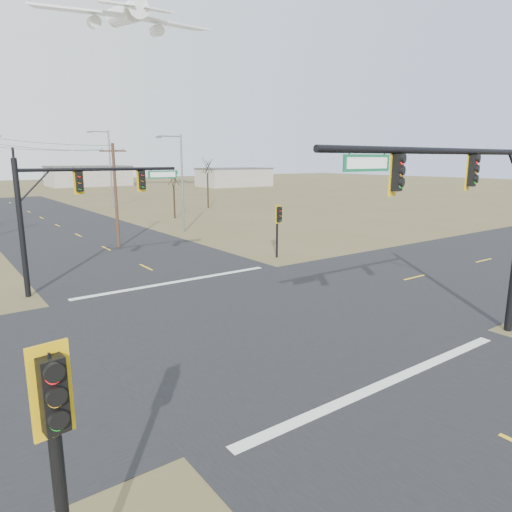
% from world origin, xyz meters
% --- Properties ---
extents(ground, '(320.00, 320.00, 0.00)m').
position_xyz_m(ground, '(0.00, 0.00, 0.00)').
color(ground, brown).
rests_on(ground, ground).
extents(road_ew, '(160.00, 14.00, 0.02)m').
position_xyz_m(road_ew, '(0.00, 0.00, 0.01)').
color(road_ew, black).
rests_on(road_ew, ground).
extents(road_ns, '(14.00, 160.00, 0.02)m').
position_xyz_m(road_ns, '(0.00, 0.00, 0.01)').
color(road_ns, black).
rests_on(road_ns, ground).
extents(stop_bar_near, '(12.00, 0.40, 0.01)m').
position_xyz_m(stop_bar_near, '(0.00, -7.50, 0.03)').
color(stop_bar_near, silver).
rests_on(stop_bar_near, road_ns).
extents(stop_bar_far, '(12.00, 0.40, 0.01)m').
position_xyz_m(stop_bar_far, '(0.00, 7.50, 0.03)').
color(stop_bar_far, silver).
rests_on(stop_bar_far, road_ns).
extents(mast_arm_near, '(11.33, 0.55, 7.82)m').
position_xyz_m(mast_arm_near, '(4.22, -7.50, 5.66)').
color(mast_arm_near, black).
rests_on(mast_arm_near, ground).
extents(mast_arm_far, '(8.84, 0.46, 7.04)m').
position_xyz_m(mast_arm_far, '(-4.52, 9.47, 5.09)').
color(mast_arm_far, black).
rests_on(mast_arm_far, ground).
extents(pedestal_signal_ne, '(0.65, 0.55, 3.85)m').
position_xyz_m(pedestal_signal_ne, '(8.96, 9.29, 2.85)').
color(pedestal_signal_ne, black).
rests_on(pedestal_signal_ne, ground).
extents(pedestal_signal_sw, '(0.60, 0.52, 4.64)m').
position_xyz_m(pedestal_signal_sw, '(-10.22, -9.75, 3.35)').
color(pedestal_signal_sw, black).
rests_on(pedestal_signal_sw, ground).
extents(utility_pole_near, '(1.92, 0.82, 8.20)m').
position_xyz_m(utility_pole_near, '(1.02, 19.94, 4.31)').
color(utility_pole_near, '#482E1E').
rests_on(utility_pole_near, ground).
extents(streetlight_a, '(2.58, 0.28, 9.26)m').
position_xyz_m(streetlight_a, '(8.72, 23.97, 5.20)').
color(streetlight_a, slate).
rests_on(streetlight_a, ground).
extents(streetlight_b, '(3.05, 0.31, 10.95)m').
position_xyz_m(streetlight_b, '(10.70, 50.27, 6.15)').
color(streetlight_b, slate).
rests_on(streetlight_b, ground).
extents(bare_tree_c, '(3.16, 3.16, 6.30)m').
position_xyz_m(bare_tree_c, '(13.00, 34.26, 4.94)').
color(bare_tree_c, black).
rests_on(bare_tree_c, ground).
extents(bare_tree_d, '(3.61, 3.61, 7.61)m').
position_xyz_m(bare_tree_d, '(22.23, 42.16, 6.13)').
color(bare_tree_d, black).
rests_on(bare_tree_d, ground).
extents(warehouse_mid, '(20.00, 12.00, 5.00)m').
position_xyz_m(warehouse_mid, '(25.00, 110.00, 2.50)').
color(warehouse_mid, '#A39D91').
rests_on(warehouse_mid, ground).
extents(warehouse_right, '(18.00, 10.00, 4.50)m').
position_xyz_m(warehouse_right, '(55.00, 85.00, 2.25)').
color(warehouse_right, '#A39D91').
rests_on(warehouse_right, ground).
extents(jet_airliner, '(22.39, 23.30, 12.97)m').
position_xyz_m(jet_airliner, '(21.36, 68.13, 31.93)').
color(jet_airliner, white).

